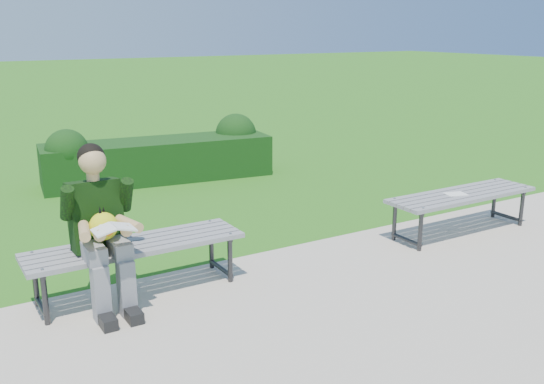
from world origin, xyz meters
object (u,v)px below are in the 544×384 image
object	(u,v)px
bench_left	(136,249)
hedge	(161,156)
paper_sheet	(456,194)
seated_boy	(100,224)
bench_right	(462,198)

from	to	relation	value
bench_left	hedge	bearing A→B (deg)	66.16
bench_left	paper_sheet	xyz separation A→B (m)	(3.45, -0.30, 0.06)
bench_left	paper_sheet	world-z (taller)	bench_left
seated_boy	paper_sheet	distance (m)	3.76
paper_sheet	seated_boy	bearing A→B (deg)	176.84
hedge	paper_sheet	world-z (taller)	hedge
hedge	seated_boy	xyz separation A→B (m)	(-1.96, -3.85, 0.35)
hedge	bench_right	size ratio (longest dim) A/B	1.89
hedge	paper_sheet	bearing A→B (deg)	-66.23
bench_right	paper_sheet	world-z (taller)	bench_right
bench_right	seated_boy	xyz separation A→B (m)	(-3.85, 0.21, 0.30)
seated_boy	paper_sheet	xyz separation A→B (m)	(3.75, -0.21, -0.24)
seated_boy	paper_sheet	bearing A→B (deg)	-3.16
bench_right	seated_boy	size ratio (longest dim) A/B	1.37
hedge	paper_sheet	distance (m)	4.43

